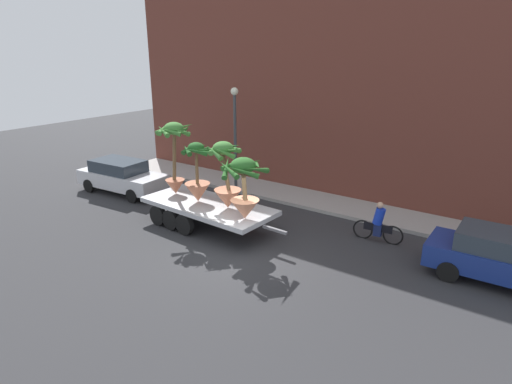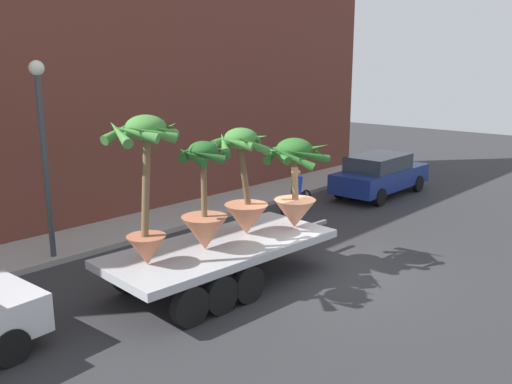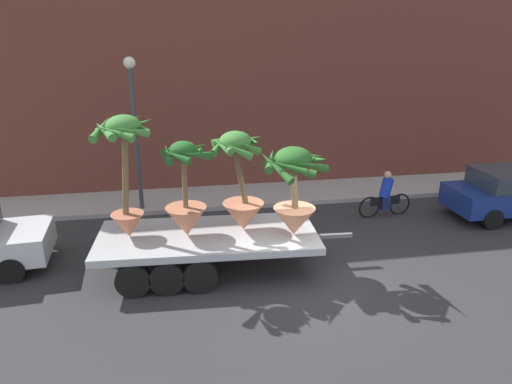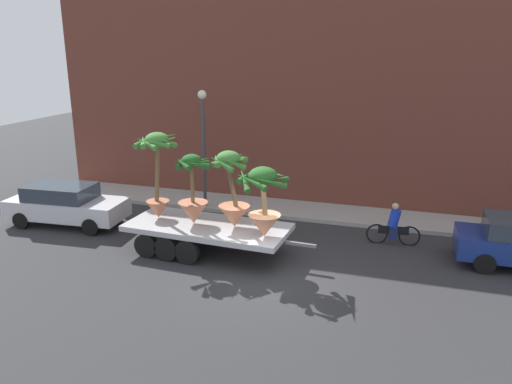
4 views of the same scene
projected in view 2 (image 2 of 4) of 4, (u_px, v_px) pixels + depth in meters
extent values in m
plane|color=#2D2D30|center=(324.00, 269.00, 13.20)|extent=(60.00, 60.00, 0.00)
cube|color=#A39E99|center=(169.00, 219.00, 17.23)|extent=(24.00, 2.20, 0.15)
cube|color=brown|center=(130.00, 70.00, 17.29)|extent=(24.00, 1.20, 9.41)
cube|color=#B7BABF|center=(222.00, 248.00, 12.02)|extent=(5.50, 2.57, 0.18)
cylinder|color=black|center=(130.00, 275.00, 11.71)|extent=(0.81, 0.26, 0.80)
cylinder|color=black|center=(190.00, 306.00, 10.22)|extent=(0.81, 0.26, 0.80)
cylinder|color=black|center=(159.00, 267.00, 12.22)|extent=(0.81, 0.26, 0.80)
cylinder|color=black|center=(220.00, 295.00, 10.73)|extent=(0.81, 0.26, 0.80)
cylinder|color=black|center=(186.00, 259.00, 12.74)|extent=(0.81, 0.26, 0.80)
cylinder|color=black|center=(248.00, 284.00, 11.24)|extent=(0.81, 0.26, 0.80)
cube|color=slate|center=(314.00, 225.00, 14.22)|extent=(1.00, 0.15, 0.10)
cone|color=#B26647|center=(147.00, 250.00, 10.69)|extent=(0.79, 0.79, 0.60)
cylinder|color=brown|center=(146.00, 183.00, 10.41)|extent=(0.32, 0.15, 2.13)
ellipsoid|color=#428438|center=(146.00, 128.00, 10.20)|extent=(0.78, 0.78, 0.49)
cone|color=#428438|center=(165.00, 130.00, 10.50)|extent=(0.27, 0.88, 0.51)
cone|color=#428438|center=(144.00, 129.00, 10.67)|extent=(0.93, 0.67, 0.53)
cone|color=#428438|center=(123.00, 129.00, 10.47)|extent=(1.14, 0.49, 0.52)
cone|color=#428438|center=(119.00, 133.00, 9.95)|extent=(0.47, 1.07, 0.50)
cone|color=#428438|center=(135.00, 133.00, 9.78)|extent=(0.63, 0.91, 0.39)
cone|color=#428438|center=(152.00, 133.00, 9.82)|extent=(0.94, 0.52, 0.43)
cone|color=#428438|center=(166.00, 131.00, 10.11)|extent=(0.85, 0.57, 0.40)
cone|color=#C17251|center=(205.00, 233.00, 11.56)|extent=(0.99, 0.99, 0.74)
cylinder|color=brown|center=(204.00, 184.00, 11.31)|extent=(0.14, 0.12, 1.42)
ellipsoid|color=#235B23|center=(203.00, 150.00, 11.15)|extent=(0.62, 0.62, 0.39)
cone|color=#235B23|center=(217.00, 151.00, 11.42)|extent=(0.24, 0.79, 0.39)
cone|color=#235B23|center=(200.00, 151.00, 11.56)|extent=(0.82, 0.62, 0.49)
cone|color=#235B23|center=(187.00, 152.00, 11.23)|extent=(0.72, 0.54, 0.35)
cone|color=#235B23|center=(192.00, 156.00, 10.88)|extent=(0.30, 0.76, 0.43)
cone|color=#235B23|center=(207.00, 156.00, 10.83)|extent=(0.75, 0.55, 0.40)
cone|color=#235B23|center=(225.00, 153.00, 11.15)|extent=(0.81, 0.75, 0.42)
cone|color=tan|center=(295.00, 213.00, 13.14)|extent=(1.02, 1.02, 0.70)
cylinder|color=brown|center=(295.00, 175.00, 12.90)|extent=(0.25, 0.16, 1.24)
ellipsoid|color=#2D6B28|center=(294.00, 149.00, 12.74)|extent=(0.87, 0.87, 0.55)
cone|color=#2D6B28|center=(310.00, 149.00, 13.18)|extent=(0.20, 1.21, 0.52)
cone|color=#2D6B28|center=(293.00, 148.00, 13.22)|extent=(0.82, 0.87, 0.36)
cone|color=#2D6B28|center=(275.00, 151.00, 12.96)|extent=(1.03, 0.50, 0.54)
cone|color=#2D6B28|center=(275.00, 153.00, 12.49)|extent=(0.50, 1.09, 0.42)
cone|color=#2D6B28|center=(291.00, 157.00, 12.20)|extent=(0.76, 1.08, 0.64)
cone|color=#2D6B28|center=(307.00, 155.00, 12.23)|extent=(1.18, 0.62, 0.47)
cone|color=#2D6B28|center=(317.00, 153.00, 12.68)|extent=(1.01, 0.80, 0.54)
cone|color=#C17251|center=(246.00, 219.00, 12.63)|extent=(1.03, 1.03, 0.72)
cylinder|color=brown|center=(244.00, 172.00, 12.31)|extent=(0.42, 0.14, 1.57)
ellipsoid|color=#428438|center=(241.00, 138.00, 12.07)|extent=(0.76, 0.76, 0.48)
cone|color=#428438|center=(253.00, 138.00, 12.41)|extent=(0.26, 0.90, 0.38)
cone|color=#428438|center=(239.00, 138.00, 12.53)|extent=(0.85, 0.76, 0.45)
cone|color=#428438|center=(225.00, 139.00, 12.31)|extent=(0.94, 0.37, 0.37)
cone|color=#428438|center=(224.00, 143.00, 12.01)|extent=(0.62, 0.76, 0.52)
cone|color=#428438|center=(236.00, 143.00, 11.72)|extent=(0.54, 0.80, 0.37)
cone|color=#428438|center=(252.00, 144.00, 11.75)|extent=(0.90, 0.36, 0.54)
cone|color=#428438|center=(259.00, 142.00, 12.11)|extent=(0.70, 0.72, 0.52)
torus|color=black|center=(305.00, 200.00, 18.47)|extent=(0.74, 0.13, 0.74)
torus|color=black|center=(287.00, 207.00, 17.62)|extent=(0.74, 0.13, 0.74)
cube|color=black|center=(297.00, 198.00, 18.00)|extent=(1.04, 0.16, 0.28)
cylinder|color=#1938C6|center=(297.00, 185.00, 17.90)|extent=(0.47, 0.38, 0.65)
sphere|color=tan|center=(297.00, 173.00, 17.80)|extent=(0.24, 0.24, 0.24)
cube|color=navy|center=(296.00, 201.00, 18.02)|extent=(0.30, 0.27, 0.44)
cube|color=navy|center=(381.00, 178.00, 20.54)|extent=(4.62, 1.82, 0.70)
cube|color=#2D3842|center=(378.00, 162.00, 20.23)|extent=(2.55, 1.61, 0.56)
cylinder|color=black|center=(380.00, 178.00, 22.23)|extent=(0.64, 0.21, 0.64)
cylinder|color=black|center=(418.00, 184.00, 21.16)|extent=(0.64, 0.21, 0.64)
cylinder|color=black|center=(340.00, 190.00, 20.07)|extent=(0.64, 0.21, 0.64)
cylinder|color=black|center=(380.00, 197.00, 19.00)|extent=(0.64, 0.21, 0.64)
cylinder|color=black|center=(10.00, 347.00, 8.90)|extent=(0.65, 0.24, 0.64)
cylinder|color=#383D42|center=(46.00, 169.00, 13.11)|extent=(0.14, 0.14, 4.50)
sphere|color=#EAEACC|center=(37.00, 68.00, 12.56)|extent=(0.36, 0.36, 0.36)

